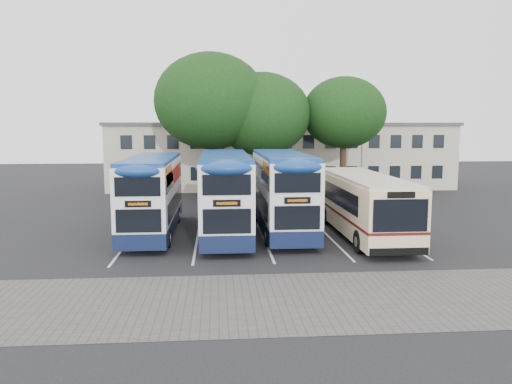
{
  "coord_description": "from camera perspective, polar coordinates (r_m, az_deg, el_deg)",
  "views": [
    {
      "loc": [
        -6.18,
        -21.15,
        5.86
      ],
      "look_at": [
        -4.12,
        5.0,
        2.4
      ],
      "focal_mm": 35.0,
      "sensor_mm": 36.0,
      "label": 1
    }
  ],
  "objects": [
    {
      "name": "bay_lines",
      "position": [
        26.91,
        0.79,
        -5.06
      ],
      "size": [
        14.12,
        11.0,
        0.01
      ],
      "color": "silver",
      "rests_on": "ground"
    },
    {
      "name": "tree_right",
      "position": [
        40.64,
        10.02,
        8.9
      ],
      "size": [
        6.66,
        6.66,
        9.78
      ],
      "color": "black",
      "rests_on": "ground"
    },
    {
      "name": "paving_strip",
      "position": [
        17.68,
        9.66,
        -11.94
      ],
      "size": [
        40.0,
        6.0,
        0.01
      ],
      "primitive_type": "cube",
      "color": "#595654",
      "rests_on": "ground"
    },
    {
      "name": "lamp_post",
      "position": [
        42.89,
        12.07,
        6.31
      ],
      "size": [
        0.25,
        1.05,
        9.06
      ],
      "color": "gray",
      "rests_on": "ground"
    },
    {
      "name": "depot_building",
      "position": [
        48.61,
        2.82,
        4.31
      ],
      "size": [
        32.4,
        8.4,
        6.2
      ],
      "color": "#C0B49A",
      "rests_on": "ground"
    },
    {
      "name": "bus_single",
      "position": [
        27.44,
        12.08,
        -1.05
      ],
      "size": [
        2.79,
        10.98,
        3.28
      ],
      "color": "#FDE1A9",
      "rests_on": "ground"
    },
    {
      "name": "bus_dd_mid",
      "position": [
        26.94,
        -3.58,
        0.18
      ],
      "size": [
        2.56,
        10.57,
        4.4
      ],
      "color": "#111B3E",
      "rests_on": "ground"
    },
    {
      "name": "bus_dd_right",
      "position": [
        27.79,
        3.0,
        0.39
      ],
      "size": [
        2.55,
        10.54,
        4.39
      ],
      "color": "#111B3E",
      "rests_on": "ground"
    },
    {
      "name": "bus_dd_left",
      "position": [
        27.74,
        -11.73,
        0.03
      ],
      "size": [
        2.46,
        10.13,
        4.22
      ],
      "color": "#111B3E",
      "rests_on": "ground"
    },
    {
      "name": "tree_left",
      "position": [
        38.88,
        -5.2,
        10.28
      ],
      "size": [
        8.66,
        8.66,
        11.45
      ],
      "color": "black",
      "rests_on": "ground"
    },
    {
      "name": "ground",
      "position": [
        22.8,
        11.49,
        -7.54
      ],
      "size": [
        120.0,
        120.0,
        0.0
      ],
      "primitive_type": "plane",
      "color": "black",
      "rests_on": "ground"
    },
    {
      "name": "tree_mid",
      "position": [
        39.31,
        0.66,
        8.86
      ],
      "size": [
        7.61,
        7.61,
        10.04
      ],
      "color": "black",
      "rests_on": "ground"
    }
  ]
}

